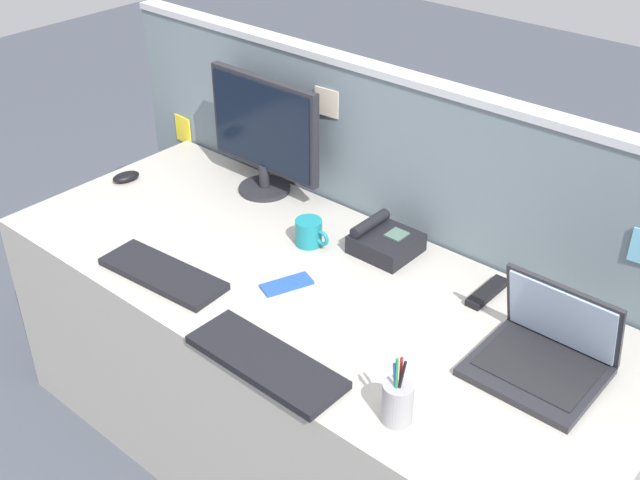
% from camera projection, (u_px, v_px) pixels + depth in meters
% --- Properties ---
extents(ground_plane, '(10.00, 10.00, 0.00)m').
position_uv_depth(ground_plane, '(310.00, 455.00, 2.70)').
color(ground_plane, '#424751').
extents(desk, '(2.04, 0.83, 0.73)m').
position_uv_depth(desk, '(310.00, 375.00, 2.51)').
color(desk, '#ADA89E').
rests_on(desk, ground_plane).
extents(cubicle_divider, '(2.46, 0.08, 1.24)m').
position_uv_depth(cubicle_divider, '(398.00, 249.00, 2.66)').
color(cubicle_divider, slate).
rests_on(cubicle_divider, ground_plane).
extents(desktop_monitor, '(0.47, 0.18, 0.42)m').
position_uv_depth(desktop_monitor, '(264.00, 131.00, 2.67)').
color(desktop_monitor, '#232328').
rests_on(desktop_monitor, desk).
extents(laptop, '(0.31, 0.28, 0.23)m').
position_uv_depth(laptop, '(546.00, 350.00, 1.97)').
color(laptop, '#232328').
rests_on(laptop, desk).
extents(desk_phone, '(0.18, 0.18, 0.09)m').
position_uv_depth(desk_phone, '(385.00, 241.00, 2.43)').
color(desk_phone, black).
rests_on(desk_phone, desk).
extents(keyboard_main, '(0.42, 0.17, 0.02)m').
position_uv_depth(keyboard_main, '(163.00, 274.00, 2.33)').
color(keyboard_main, black).
rests_on(keyboard_main, desk).
extents(keyboard_spare, '(0.44, 0.16, 0.02)m').
position_uv_depth(keyboard_spare, '(266.00, 361.00, 1.99)').
color(keyboard_spare, black).
rests_on(keyboard_spare, desk).
extents(computer_mouse_right_hand, '(0.08, 0.11, 0.03)m').
position_uv_depth(computer_mouse_right_hand, '(126.00, 177.00, 2.84)').
color(computer_mouse_right_hand, black).
rests_on(computer_mouse_right_hand, desk).
extents(pen_cup, '(0.07, 0.07, 0.19)m').
position_uv_depth(pen_cup, '(397.00, 402.00, 1.81)').
color(pen_cup, '#99999E').
rests_on(pen_cup, desk).
extents(cell_phone_white_slab, '(0.07, 0.13, 0.01)m').
position_uv_depth(cell_phone_white_slab, '(138.00, 227.00, 2.57)').
color(cell_phone_white_slab, silver).
rests_on(cell_phone_white_slab, desk).
extents(cell_phone_blue_case, '(0.11, 0.16, 0.01)m').
position_uv_depth(cell_phone_blue_case, '(287.00, 284.00, 2.29)').
color(cell_phone_blue_case, blue).
rests_on(cell_phone_blue_case, desk).
extents(tv_remote, '(0.05, 0.17, 0.02)m').
position_uv_depth(tv_remote, '(487.00, 292.00, 2.25)').
color(tv_remote, black).
rests_on(tv_remote, desk).
extents(coffee_mug, '(0.12, 0.09, 0.09)m').
position_uv_depth(coffee_mug, '(309.00, 232.00, 2.46)').
color(coffee_mug, '#197A84').
rests_on(coffee_mug, desk).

